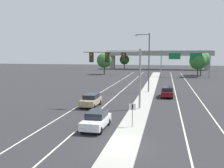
{
  "coord_description": "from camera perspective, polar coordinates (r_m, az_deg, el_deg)",
  "views": [
    {
      "loc": [
        2.95,
        -18.54,
        6.88
      ],
      "look_at": [
        -3.2,
        11.72,
        3.2
      ],
      "focal_mm": 42.34,
      "sensor_mm": 36.0,
      "label": 1
    }
  ],
  "objects": [
    {
      "name": "median_sign_post",
      "position": [
        24.11,
        4.43,
        -5.9
      ],
      "size": [
        0.6,
        0.1,
        2.2
      ],
      "color": "gray",
      "rests_on": "median_island"
    },
    {
      "name": "edge_stripe_right",
      "position": [
        44.36,
        17.9,
        -2.45
      ],
      "size": [
        0.14,
        100.0,
        0.01
      ],
      "primitive_type": "cube",
      "color": "silver",
      "rests_on": "ground"
    },
    {
      "name": "median_island",
      "position": [
        37.28,
        6.77,
        -3.77
      ],
      "size": [
        2.4,
        110.0,
        0.15
      ],
      "primitive_type": "cube",
      "color": "#9E9B93",
      "rests_on": "ground"
    },
    {
      "name": "lane_stripe_receding_center",
      "position": [
        44.11,
        13.63,
        -2.36
      ],
      "size": [
        0.14,
        100.0,
        0.01
      ],
      "primitive_type": "cube",
      "color": "silver",
      "rests_on": "ground"
    },
    {
      "name": "overhead_signal_mast",
      "position": [
        32.04,
        1.71,
        4.25
      ],
      "size": [
        7.15,
        0.44,
        7.2
      ],
      "color": "gray",
      "rests_on": "median_island"
    },
    {
      "name": "street_lamp_median",
      "position": [
        45.72,
        7.71,
        5.37
      ],
      "size": [
        2.58,
        0.28,
        10.0
      ],
      "color": "#4C4C51",
      "rests_on": "median_island"
    },
    {
      "name": "tree_far_right_a",
      "position": [
        78.16,
        18.09,
        4.75
      ],
      "size": [
        4.81,
        4.81,
        6.96
      ],
      "color": "#4C3823",
      "rests_on": "ground"
    },
    {
      "name": "tree_far_left_a",
      "position": [
        83.47,
        -1.69,
        5.12
      ],
      "size": [
        4.69,
        4.69,
        6.79
      ],
      "color": "#4C3823",
      "rests_on": "ground"
    },
    {
      "name": "lane_stripe_oncoming_center",
      "position": [
        44.73,
        1.51,
        -2.05
      ],
      "size": [
        0.14,
        100.0,
        0.01
      ],
      "primitive_type": "cube",
      "color": "silver",
      "rests_on": "ground"
    },
    {
      "name": "car_oncoming_tan",
      "position": [
        33.97,
        -4.57,
        -3.5
      ],
      "size": [
        1.89,
        4.5,
        1.58
      ],
      "color": "tan",
      "rests_on": "ground"
    },
    {
      "name": "car_oncoming_white",
      "position": [
        24.18,
        -3.4,
        -7.73
      ],
      "size": [
        1.9,
        4.5,
        1.58
      ],
      "color": "silver",
      "rests_on": "ground"
    },
    {
      "name": "tree_far_right_b",
      "position": [
        84.19,
        18.68,
        5.15
      ],
      "size": [
        5.27,
        5.27,
        7.63
      ],
      "color": "#4C3823",
      "rests_on": "ground"
    },
    {
      "name": "overpass_bridge",
      "position": [
        109.92,
        10.01,
        6.12
      ],
      "size": [
        42.4,
        6.4,
        7.65
      ],
      "color": "gray",
      "rests_on": "ground"
    },
    {
      "name": "edge_stripe_left",
      "position": [
        45.42,
        -2.6,
        -1.92
      ],
      "size": [
        0.14,
        100.0,
        0.01
      ],
      "primitive_type": "cube",
      "color": "silver",
      "rests_on": "ground"
    },
    {
      "name": "car_receding_darkred",
      "position": [
        41.8,
        11.8,
        -1.68
      ],
      "size": [
        1.83,
        4.48,
        1.58
      ],
      "color": "#5B0F14",
      "rests_on": "ground"
    },
    {
      "name": "ground_plane",
      "position": [
        19.99,
        2.36,
        -13.34
      ],
      "size": [
        260.0,
        260.0,
        0.0
      ],
      "primitive_type": "plane",
      "color": "#28282B"
    },
    {
      "name": "tree_far_left_c",
      "position": [
        112.72,
        2.71,
        5.27
      ],
      "size": [
        4.12,
        4.12,
        5.97
      ],
      "color": "#4C3823",
      "rests_on": "ground"
    },
    {
      "name": "highway_sign_gantry",
      "position": [
        76.13,
        15.53,
        6.01
      ],
      "size": [
        13.28,
        0.42,
        7.5
      ],
      "color": "gray",
      "rests_on": "ground"
    }
  ]
}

